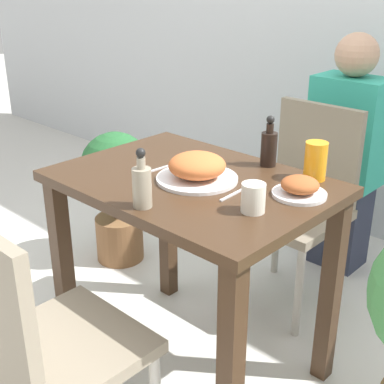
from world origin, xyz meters
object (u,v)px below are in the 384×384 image
chair_near (37,341)px  juice_glass (316,161)px  sauce_bottle (142,185)px  chair_far (301,195)px  side_plate (300,188)px  potted_plant_left (117,185)px  person_figure (345,157)px  condiment_bottle (269,147)px  drink_cup (253,198)px  food_plate (196,169)px

chair_near → juice_glass: bearing=-104.9°
chair_near → sauce_bottle: (-0.00, 0.40, 0.34)m
chair_far → side_plate: chair_far is taller
juice_glass → potted_plant_left: juice_glass is taller
side_plate → person_figure: (-0.34, 0.96, -0.22)m
chair_near → side_plate: bearing=-110.4°
chair_far → chair_near: bearing=-88.9°
chair_near → sauce_bottle: bearing=-89.6°
chair_far → condiment_bottle: condiment_bottle is taller
chair_far → potted_plant_left: bearing=-158.3°
chair_near → drink_cup: (0.26, 0.60, 0.31)m
juice_glass → sauce_bottle: (-0.26, -0.55, 0.01)m
drink_cup → condiment_bottle: condiment_bottle is taller
drink_cup → sauce_bottle: size_ratio=0.48×
condiment_bottle → food_plate: bearing=-106.9°
person_figure → chair_far: bearing=-87.7°
chair_far → drink_cup: chair_far is taller
chair_near → chair_far: bearing=-88.9°
chair_near → condiment_bottle: size_ratio=4.85×
chair_near → side_plate: size_ratio=5.21×
food_plate → juice_glass: (0.28, 0.28, 0.02)m
chair_far → person_figure: (-0.02, 0.41, 0.07)m
juice_glass → sauce_bottle: 0.61m
condiment_bottle → side_plate: bearing=-34.4°
sauce_bottle → person_figure: person_figure is taller
chair_near → chair_far: (-0.03, 1.34, 0.00)m
side_plate → juice_glass: (-0.04, 0.16, 0.04)m
chair_far → condiment_bottle: (0.08, -0.39, 0.34)m
juice_glass → person_figure: size_ratio=0.11×
food_plate → potted_plant_left: food_plate is taller
drink_cup → sauce_bottle: bearing=-143.0°
drink_cup → chair_near: bearing=-113.5°
chair_near → drink_cup: bearing=-113.5°
food_plate → person_figure: (-0.01, 1.09, -0.24)m
food_plate → potted_plant_left: bearing=158.6°
chair_near → condiment_bottle: (0.06, 0.95, 0.34)m
food_plate → person_figure: size_ratio=0.24×
chair_near → juice_glass: size_ratio=6.87×
person_figure → food_plate: bearing=-89.4°
side_plate → sauce_bottle: (-0.30, -0.39, 0.04)m
food_plate → sauce_bottle: sauce_bottle is taller
chair_near → side_plate: 0.89m
sauce_bottle → person_figure: (-0.04, 1.35, -0.26)m
chair_near → person_figure: bearing=-88.6°
juice_glass → drink_cup: bearing=-88.9°
side_plate → potted_plant_left: (-1.18, 0.21, -0.38)m
chair_far → food_plate: (-0.00, -0.68, 0.31)m
sauce_bottle → person_figure: bearing=91.6°
drink_cup → sauce_bottle: 0.33m
chair_far → person_figure: size_ratio=0.77×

